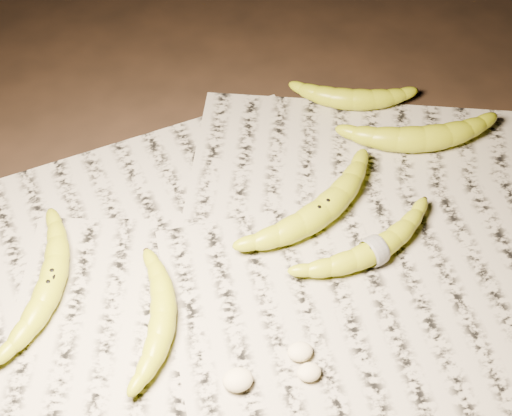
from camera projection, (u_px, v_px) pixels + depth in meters
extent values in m
plane|color=black|center=(245.00, 255.00, 0.99)|extent=(3.00, 3.00, 0.00)
cube|color=#A29D8B|center=(272.00, 268.00, 0.97)|extent=(0.90, 0.70, 0.01)
torus|color=white|center=(375.00, 249.00, 0.96)|extent=(0.02, 0.04, 0.04)
ellipsoid|color=beige|center=(238.00, 378.00, 0.85)|extent=(0.04, 0.03, 0.02)
ellipsoid|color=beige|center=(300.00, 350.00, 0.87)|extent=(0.03, 0.03, 0.02)
ellipsoid|color=beige|center=(309.00, 371.00, 0.86)|extent=(0.03, 0.02, 0.02)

